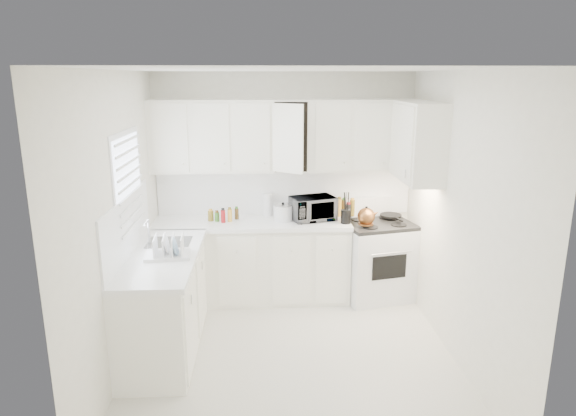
{
  "coord_description": "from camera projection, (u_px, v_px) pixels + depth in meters",
  "views": [
    {
      "loc": [
        -0.25,
        -4.29,
        2.55
      ],
      "look_at": [
        0.0,
        0.7,
        1.25
      ],
      "focal_mm": 31.7,
      "sensor_mm": 36.0,
      "label": 1
    }
  ],
  "objects": [
    {
      "name": "wall_left",
      "position": [
        119.0,
        225.0,
        4.4
      ],
      "size": [
        0.0,
        3.2,
        3.2
      ],
      "primitive_type": "plane",
      "rotation": [
        1.57,
        0.0,
        1.57
      ],
      "color": "white",
      "rests_on": "ground"
    },
    {
      "name": "countertop_back",
      "position": [
        251.0,
        223.0,
        5.79
      ],
      "size": [
        2.24,
        0.64,
        0.05
      ],
      "primitive_type": "cube",
      "color": "white",
      "rests_on": "lower_cabinets_back"
    },
    {
      "name": "sauce_right_0",
      "position": [
        334.0,
        208.0,
        5.97
      ],
      "size": [
        0.06,
        0.06,
        0.19
      ],
      "primitive_type": "cylinder",
      "color": "#A7161A",
      "rests_on": "countertop_back"
    },
    {
      "name": "lower_cabinets_left",
      "position": [
        164.0,
        304.0,
        4.82
      ],
      "size": [
        0.6,
        1.6,
        0.9
      ],
      "primitive_type": null,
      "color": "white",
      "rests_on": "floor"
    },
    {
      "name": "stove",
      "position": [
        377.0,
        250.0,
        5.92
      ],
      "size": [
        0.88,
        0.78,
        1.17
      ],
      "primitive_type": null,
      "rotation": [
        0.0,
        0.0,
        0.23
      ],
      "color": "white",
      "rests_on": "floor"
    },
    {
      "name": "wall_front",
      "position": [
        308.0,
        300.0,
        2.92
      ],
      "size": [
        3.0,
        0.0,
        3.0
      ],
      "primitive_type": "plane",
      "rotation": [
        -1.57,
        0.0,
        0.0
      ],
      "color": "white",
      "rests_on": "ground"
    },
    {
      "name": "frying_pan",
      "position": [
        391.0,
        215.0,
        5.99
      ],
      "size": [
        0.34,
        0.47,
        0.04
      ],
      "primitive_type": null,
      "rotation": [
        0.0,
        0.0,
        0.23
      ],
      "color": "black",
      "rests_on": "stove"
    },
    {
      "name": "microwave",
      "position": [
        313.0,
        206.0,
        5.8
      ],
      "size": [
        0.54,
        0.4,
        0.33
      ],
      "primitive_type": "imported",
      "rotation": [
        0.0,
        0.0,
        0.31
      ],
      "color": "gray",
      "rests_on": "countertop_back"
    },
    {
      "name": "backsplash_back",
      "position": [
        284.0,
        191.0,
        6.03
      ],
      "size": [
        2.98,
        0.02,
        0.55
      ],
      "primitive_type": "cube",
      "color": "white",
      "rests_on": "wall_back"
    },
    {
      "name": "lower_cabinets_back",
      "position": [
        252.0,
        262.0,
        5.92
      ],
      "size": [
        2.22,
        0.6,
        0.9
      ],
      "primitive_type": null,
      "color": "white",
      "rests_on": "floor"
    },
    {
      "name": "rice_cooker",
      "position": [
        283.0,
        212.0,
        5.78
      ],
      "size": [
        0.26,
        0.26,
        0.21
      ],
      "primitive_type": null,
      "rotation": [
        0.0,
        0.0,
        0.24
      ],
      "color": "white",
      "rests_on": "countertop_back"
    },
    {
      "name": "sink",
      "position": [
        168.0,
        231.0,
        5.0
      ],
      "size": [
        0.42,
        0.38,
        0.3
      ],
      "primitive_type": null,
      "color": "gray",
      "rests_on": "countertop_left"
    },
    {
      "name": "paper_towel",
      "position": [
        268.0,
        204.0,
        5.98
      ],
      "size": [
        0.12,
        0.12,
        0.27
      ],
      "primitive_type": "cylinder",
      "color": "white",
      "rests_on": "countertop_back"
    },
    {
      "name": "window_blinds",
      "position": [
        130.0,
        188.0,
        4.68
      ],
      "size": [
        0.06,
        0.96,
        1.06
      ],
      "primitive_type": null,
      "color": "white",
      "rests_on": "wall_left"
    },
    {
      "name": "ceiling",
      "position": [
        292.0,
        70.0,
        4.14
      ],
      "size": [
        3.2,
        3.2,
        0.0
      ],
      "primitive_type": "plane",
      "rotation": [
        3.14,
        0.0,
        0.0
      ],
      "color": "white",
      "rests_on": "ground"
    },
    {
      "name": "tea_kettle",
      "position": [
        366.0,
        215.0,
        5.64
      ],
      "size": [
        0.3,
        0.28,
        0.22
      ],
      "primitive_type": null,
      "rotation": [
        0.0,
        0.0,
        -0.38
      ],
      "color": "#965829",
      "rests_on": "stove"
    },
    {
      "name": "upper_cabinets_right",
      "position": [
        416.0,
        180.0,
        5.28
      ],
      "size": [
        0.33,
        0.9,
        0.8
      ],
      "primitive_type": null,
      "color": "white",
      "rests_on": "wall_right"
    },
    {
      "name": "backsplash_left",
      "position": [
        127.0,
        226.0,
        4.61
      ],
      "size": [
        0.02,
        1.6,
        0.55
      ],
      "primitive_type": "cube",
      "color": "white",
      "rests_on": "wall_left"
    },
    {
      "name": "sauce_right_2",
      "position": [
        343.0,
        208.0,
        5.98
      ],
      "size": [
        0.06,
        0.06,
        0.19
      ],
      "primitive_type": "cylinder",
      "color": "brown",
      "rests_on": "countertop_back"
    },
    {
      "name": "upper_cabinets_back",
      "position": [
        285.0,
        171.0,
        5.81
      ],
      "size": [
        3.0,
        0.33,
        0.8
      ],
      "primitive_type": null,
      "color": "white",
      "rests_on": "wall_back"
    },
    {
      "name": "floor",
      "position": [
        292.0,
        354.0,
        4.8
      ],
      "size": [
        3.2,
        3.2,
        0.0
      ],
      "primitive_type": "plane",
      "color": "silver",
      "rests_on": "ground"
    },
    {
      "name": "spice_left_4",
      "position": [
        238.0,
        213.0,
        5.89
      ],
      "size": [
        0.06,
        0.06,
        0.13
      ],
      "primitive_type": "cylinder",
      "color": "brown",
      "rests_on": "countertop_back"
    },
    {
      "name": "spice_left_2",
      "position": [
        225.0,
        213.0,
        5.88
      ],
      "size": [
        0.06,
        0.06,
        0.13
      ],
      "primitive_type": "cylinder",
      "color": "#A7161A",
      "rests_on": "countertop_back"
    },
    {
      "name": "utensil_crock",
      "position": [
        346.0,
        207.0,
        5.65
      ],
      "size": [
        0.13,
        0.13,
        0.37
      ],
      "primitive_type": null,
      "rotation": [
        0.0,
        0.0,
        0.03
      ],
      "color": "black",
      "rests_on": "countertop_back"
    },
    {
      "name": "spice_left_1",
      "position": [
        217.0,
        215.0,
        5.79
      ],
      "size": [
        0.06,
        0.06,
        0.13
      ],
      "primitive_type": "cylinder",
      "color": "#3B7727",
      "rests_on": "countertop_back"
    },
    {
      "name": "wall_right",
      "position": [
        459.0,
        220.0,
        4.54
      ],
      "size": [
        0.0,
        3.2,
        3.2
      ],
      "primitive_type": "plane",
      "rotation": [
        1.57,
        0.0,
        -1.57
      ],
      "color": "white",
      "rests_on": "ground"
    },
    {
      "name": "sauce_right_1",
      "position": [
        339.0,
        209.0,
        5.92
      ],
      "size": [
        0.06,
        0.06,
        0.19
      ],
      "primitive_type": "cylinder",
      "color": "gold",
      "rests_on": "countertop_back"
    },
    {
      "name": "spice_left_0",
      "position": [
        212.0,
        213.0,
        5.87
      ],
      "size": [
        0.06,
        0.06,
        0.13
      ],
      "primitive_type": "cylinder",
      "color": "olive",
      "rests_on": "countertop_back"
    },
    {
      "name": "sauce_right_4",
      "position": [
        353.0,
        208.0,
        5.98
      ],
      "size": [
        0.06,
        0.06,
        0.19
      ],
      "primitive_type": "cylinder",
      "color": "olive",
      "rests_on": "countertop_back"
    },
    {
      "name": "sauce_right_3",
      "position": [
        349.0,
        209.0,
        5.92
      ],
      "size": [
        0.06,
        0.06,
        0.19
      ],
      "primitive_type": "cylinder",
      "color": "black",
      "rests_on": "countertop_back"
    },
    {
      "name": "countertop_left",
      "position": [
        162.0,
        257.0,
        4.7
      ],
      "size": [
        0.64,
        1.62,
        0.05
      ],
      "primitive_type": "cube",
      "color": "white",
      "rests_on": "lower_cabinets_left"
    },
    {
      "name": "spice_left_3",
      "position": [
        231.0,
        215.0,
        5.8
      ],
      "size": [
        0.06,
        0.06,
        0.13
      ],
      "primitive_type": "cylinder",
      "color": "gold",
      "rests_on": "countertop_back"
    },
    {
      "name": "dish_rack",
      "position": [
        168.0,
        245.0,
        4.62
      ],
      "size": [
        0.43,
        0.33,
        0.22
      ],
      "primitive_type": null,
      "rotation": [
        0.0,
        0.0,
        0.08
      ],
      "color": "white",
      "rests_on": "countertop_left"
    },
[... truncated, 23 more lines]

